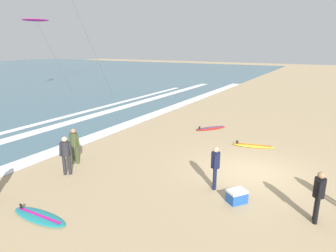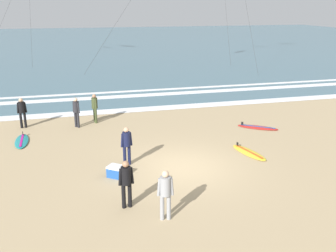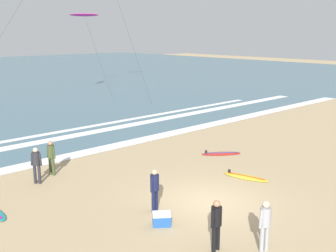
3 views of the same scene
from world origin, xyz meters
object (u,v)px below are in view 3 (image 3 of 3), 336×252
surfer_background_far (216,221)px  surfer_mid_group (265,221)px  surfer_foreground_main (155,186)px  kite_magenta_high_right (84,15)px  surfer_left_far (36,162)px  surfboard_foreground_flat (246,177)px  surfboard_near_water (221,153)px  cooler_box (162,219)px  surfer_left_near (51,155)px

surfer_background_far → surfer_mid_group: bearing=-44.8°
surfer_foreground_main → surfer_background_far: same height
surfer_mid_group → kite_magenta_high_right: 39.19m
surfer_left_far → kite_magenta_high_right: (18.37, 25.06, 7.19)m
surfer_left_far → surfboard_foreground_flat: surfer_left_far is taller
surfer_left_far → surfer_background_far: 9.03m
surfboard_foreground_flat → surfboard_near_water: bearing=57.0°
surfer_foreground_main → surfer_mid_group: size_ratio=1.00×
surfer_mid_group → kite_magenta_high_right: size_ratio=0.17×
surfer_mid_group → surfboard_near_water: size_ratio=0.78×
surfboard_foreground_flat → cooler_box: (-5.89, -0.89, 0.18)m
surfer_left_far → surfboard_foreground_flat: size_ratio=0.73×
surfer_foreground_main → kite_magenta_high_right: (16.58, 30.66, 7.19)m
surfer_left_far → cooler_box: (1.23, -6.60, -0.74)m
surfer_foreground_main → kite_magenta_high_right: kite_magenta_high_right is taller
surfer_left_far → surfer_mid_group: same height
surfer_mid_group → surfboard_near_water: surfer_mid_group is taller
surfboard_foreground_flat → surfer_mid_group: bearing=-138.7°
surfer_mid_group → cooler_box: 3.59m
surfer_left_near → surfboard_foreground_flat: 8.82m
surfer_left_near → surfboard_near_water: size_ratio=0.78×
surfboard_near_water → cooler_box: cooler_box is taller
surfer_background_far → cooler_box: 2.46m
surfer_left_near → surfboard_foreground_flat: bearing=-45.7°
surfer_mid_group → surfboard_near_water: bearing=47.1°
surfer_foreground_main → surfboard_foreground_flat: bearing=-1.1°
surfer_mid_group → surfer_left_near: same height
surfer_background_far → surfboard_near_water: (7.88, 6.37, -0.91)m
surfer_left_far → surfer_background_far: size_ratio=1.00×
surfer_left_far → surfer_background_far: bearing=-81.9°
surfboard_foreground_flat → kite_magenta_high_right: 33.75m
surfer_left_far → surfboard_near_water: 9.56m
cooler_box → surfboard_near_water: bearing=26.9°
surfer_left_far → surfer_left_near: (1.00, 0.58, 0.00)m
surfer_mid_group → cooler_box: bearing=107.6°
surfer_left_far → surfboard_near_water: (9.16, -2.56, -0.91)m
kite_magenta_high_right → surfer_left_far: bearing=-126.2°
surfer_foreground_main → surfboard_near_water: 8.01m
surfer_background_far → kite_magenta_high_right: kite_magenta_high_right is taller
surfboard_foreground_flat → surfboard_near_water: (2.04, 3.14, 0.00)m
surfer_foreground_main → cooler_box: 1.36m
surfer_foreground_main → surfboard_near_water: (7.36, 3.03, -0.91)m
surfer_foreground_main → surfer_left_near: size_ratio=1.00×
surfer_background_far → surfer_foreground_main: bearing=81.2°
surfer_foreground_main → surfer_left_far: bearing=107.8°
cooler_box → surfer_left_near: bearing=91.9°
surfboard_near_water → kite_magenta_high_right: bearing=71.6°
surfer_background_far → surfboard_foreground_flat: surfer_background_far is taller
surfer_left_far → surfer_left_near: bearing=30.3°
surfer_background_far → kite_magenta_high_right: bearing=63.3°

